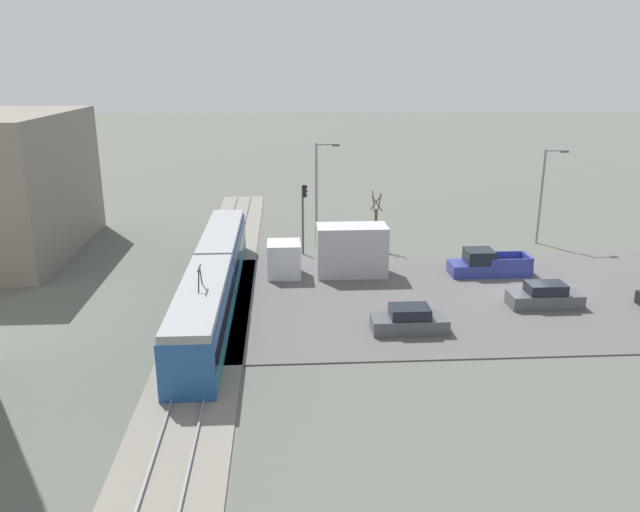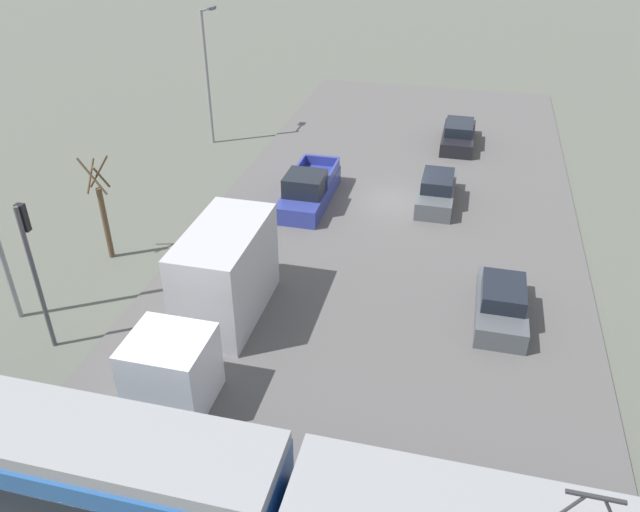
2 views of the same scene
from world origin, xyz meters
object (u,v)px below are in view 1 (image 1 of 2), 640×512
Objects in this scene: light_rail_tram at (214,279)px; sedan_car_0 at (409,321)px; pickup_truck at (488,265)px; traffic_light_pole at (304,210)px; box_truck at (335,252)px; street_lamp_near_crossing at (544,190)px; street_tree at (376,223)px; sedan_car_1 at (545,297)px; street_lamp_mid_block at (319,188)px.

sedan_car_0 is at bearing -113.85° from light_rail_tram.
traffic_light_pole is (6.00, 12.88, 2.80)m from pickup_truck.
box_truck reaches higher than pickup_truck.
traffic_light_pole is 0.70× the size of street_lamp_near_crossing.
street_tree is at bearing -45.71° from light_rail_tram.
pickup_truck is 6.47m from sedan_car_1.
pickup_truck is 1.34× the size of sedan_car_0.
street_tree is at bearing -104.27° from street_lamp_mid_block.
light_rail_tram is 4.39× the size of traffic_light_pole.
street_lamp_mid_block is at bearing 12.81° from sedan_car_0.
box_truck is 6.08m from traffic_light_pole.
sedan_car_0 is 16.64m from street_tree.
traffic_light_pole is at bearing 100.78° from street_tree.
traffic_light_pole is at bearing 19.10° from sedan_car_0.
sedan_car_0 is 23.05m from street_lamp_near_crossing.
sedan_car_1 is 19.18m from traffic_light_pole.
sedan_car_0 is at bearing 141.43° from pickup_truck.
street_tree is 0.56× the size of street_lamp_mid_block.
pickup_truck is 12.09m from sedan_car_0.
street_tree reaches higher than pickup_truck.
street_lamp_near_crossing reaches higher than pickup_truck.
light_rail_tram is at bearing 103.25° from pickup_truck.
traffic_light_pole is at bearing 149.94° from street_lamp_mid_block.
traffic_light_pole reaches higher than sedan_car_0.
light_rail_tram is 9.45m from box_truck.
sedan_car_0 is 0.50× the size of street_lamp_mid_block.
sedan_car_0 is 0.76× the size of traffic_light_pole.
street_lamp_near_crossing is at bearing -86.42° from street_tree.
light_rail_tram is 16.56m from street_tree.
street_lamp_near_crossing is (14.27, -5.45, 3.86)m from sedan_car_1.
sedan_car_0 is at bearing -160.90° from traffic_light_pole.
box_truck is at bearing -118.90° from sedan_car_1.
pickup_truck is 1.27× the size of sedan_car_1.
traffic_light_pole is at bearing -130.34° from sedan_car_1.
sedan_car_0 is at bearing -161.70° from box_truck.
light_rail_tram is at bearing 150.17° from street_lamp_mid_block.
traffic_light_pole is 6.15m from street_tree.
light_rail_tram is 15.02m from street_lamp_mid_block.
street_lamp_mid_block reaches higher than street_lamp_near_crossing.
street_lamp_near_crossing is at bearing 159.10° from sedan_car_1.
street_lamp_mid_block is (7.70, 0.71, 3.14)m from box_truck.
box_truck is at bearing 18.30° from sedan_car_0.
pickup_truck is (-0.58, -10.85, -0.96)m from box_truck.
street_lamp_near_crossing is at bearing -39.84° from sedan_car_0.
street_tree reaches higher than box_truck.
pickup_truck is at bearing -38.57° from sedan_car_0.
street_tree reaches higher than light_rail_tram.
sedan_car_1 reaches higher than sedan_car_0.
sedan_car_1 is (-1.83, -20.43, -0.94)m from light_rail_tram.
street_lamp_near_crossing reaches higher than traffic_light_pole.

